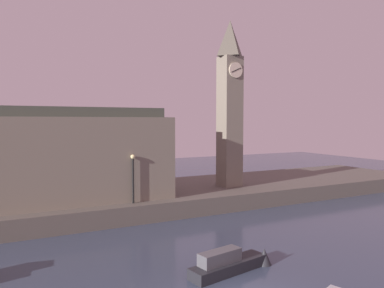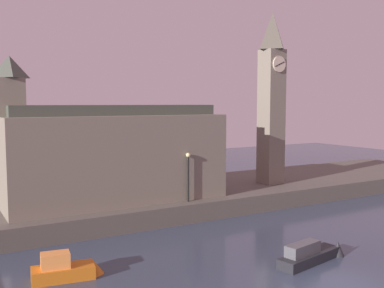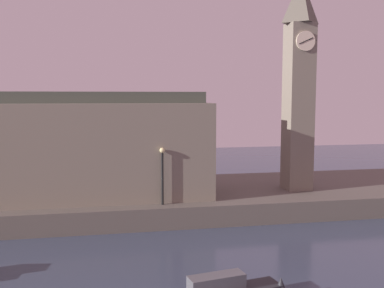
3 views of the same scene
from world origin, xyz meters
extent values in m
cube|color=#5B544C|center=(0.00, 20.00, 0.75)|extent=(70.00, 12.00, 1.50)
cube|color=slate|center=(10.69, 18.31, 7.95)|extent=(1.96, 1.96, 12.90)
cylinder|color=beige|center=(10.69, 17.27, 12.96)|extent=(1.49, 0.12, 1.49)
cube|color=black|center=(10.69, 17.20, 12.96)|extent=(1.11, 0.04, 0.53)
pyramid|color=#554E43|center=(10.69, 18.31, 16.18)|extent=(2.15, 2.15, 3.55)
cube|color=slate|center=(-5.21, 18.60, 4.93)|extent=(17.14, 6.45, 6.86)
cube|color=#42473D|center=(-5.21, 18.60, 8.76)|extent=(16.29, 3.87, 0.80)
cylinder|color=black|center=(-0.43, 15.15, 3.27)|extent=(0.16, 0.16, 3.55)
sphere|color=#F2E099|center=(-0.43, 15.15, 5.23)|extent=(0.36, 0.36, 0.36)
cube|color=#515156|center=(0.39, 3.27, 0.93)|extent=(2.56, 1.24, 0.67)
camera|label=1|loc=(-9.64, -13.03, 8.06)|focal=34.78mm
camera|label=2|loc=(-17.83, -15.09, 9.34)|focal=41.68mm
camera|label=3|loc=(-4.13, -14.55, 8.85)|focal=41.87mm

